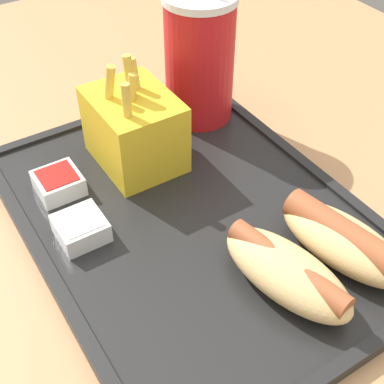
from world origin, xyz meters
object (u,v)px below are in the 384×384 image
Objects in this scene: fries_carton at (134,129)px; sauce_cup_mayo at (81,228)px; hot_dog_far at (343,240)px; sauce_cup_ketchup at (58,183)px; soda_cup at (199,58)px; hot_dog_near at (287,272)px.

sauce_cup_mayo is at bearing -52.89° from fries_carton.
sauce_cup_mayo is at bearing -128.40° from hot_dog_far.
sauce_cup_ketchup is at bearing -140.46° from hot_dog_far.
hot_dog_far is at bearing 39.54° from sauce_cup_ketchup.
hot_dog_far is 0.28m from sauce_cup_ketchup.
fries_carton is at bearing 92.00° from sauce_cup_ketchup.
fries_carton is (0.04, -0.11, -0.03)m from soda_cup.
hot_dog_far is at bearing -3.60° from soda_cup.
sauce_cup_ketchup is (0.00, -0.09, -0.03)m from fries_carton.
fries_carton is (-0.22, -0.09, 0.02)m from hot_dog_far.
hot_dog_far is 1.11× the size of fries_carton.
hot_dog_near is at bearing -17.27° from soda_cup.
hot_dog_far is 3.09× the size of sauce_cup_mayo.
soda_cup reaches higher than sauce_cup_mayo.
soda_cup is 1.36× the size of hot_dog_far.
hot_dog_far is 0.24m from fries_carton.
hot_dog_far is (0.26, -0.02, -0.05)m from soda_cup.
hot_dog_near is (0.00, -0.06, -0.00)m from hot_dog_far.
sauce_cup_ketchup is (-0.22, -0.18, -0.01)m from hot_dog_far.
sauce_cup_mayo is (-0.15, -0.19, -0.01)m from hot_dog_far.
sauce_cup_mayo is at bearing -61.23° from soda_cup.
soda_cup is at bearing 162.73° from hot_dog_near.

